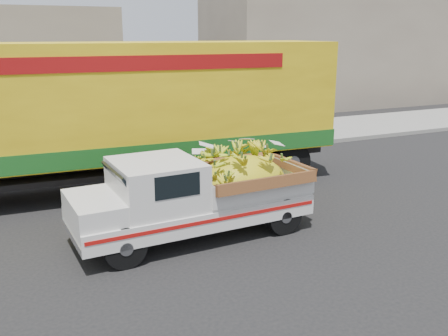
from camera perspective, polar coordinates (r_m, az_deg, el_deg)
name	(u,v)px	position (r m, az deg, el deg)	size (l,w,h in m)	color
ground	(225,241)	(10.08, 0.14, -8.31)	(100.00, 100.00, 0.00)	black
curb	(136,161)	(16.08, -9.99, 0.74)	(60.00, 0.25, 0.15)	gray
sidewalk	(121,148)	(18.07, -11.73, 2.22)	(60.00, 4.00, 0.14)	gray
building_right	(331,51)	(30.03, 12.11, 12.90)	(14.00, 6.00, 6.00)	gray
pickup_truck	(209,192)	(10.16, -1.75, -2.71)	(4.86, 1.98, 1.68)	black
semi_trailer	(112,110)	(13.06, -12.65, 6.46)	(12.03, 3.04, 3.80)	black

